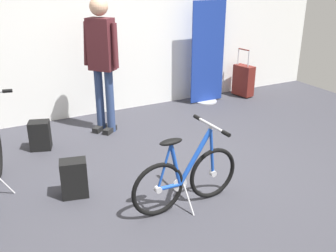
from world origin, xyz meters
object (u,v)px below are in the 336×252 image
at_px(folding_bike_foreground, 186,177).
at_px(rolling_suitcase, 243,80).
at_px(floor_banner_stand, 208,59).
at_px(visitor_near_wall, 102,57).
at_px(backpack_on_floor, 40,135).
at_px(handbag_on_floor, 74,178).

distance_m(folding_bike_foreground, rolling_suitcase, 3.58).
height_order(floor_banner_stand, folding_bike_foreground, floor_banner_stand).
distance_m(visitor_near_wall, rolling_suitcase, 2.77).
bearing_deg(visitor_near_wall, backpack_on_floor, -167.79).
xyz_separation_m(floor_banner_stand, visitor_near_wall, (-1.90, -0.42, 0.29)).
height_order(visitor_near_wall, rolling_suitcase, visitor_near_wall).
bearing_deg(handbag_on_floor, rolling_suitcase, 28.12).
bearing_deg(folding_bike_foreground, visitor_near_wall, 91.76).
relative_size(floor_banner_stand, handbag_on_floor, 4.30).
bearing_deg(visitor_near_wall, folding_bike_foreground, -88.24).
relative_size(floor_banner_stand, backpack_on_floor, 4.54).
bearing_deg(folding_bike_foreground, backpack_on_floor, 117.19).
relative_size(folding_bike_foreground, rolling_suitcase, 1.33).
xyz_separation_m(floor_banner_stand, handbag_on_floor, (-2.71, -1.86, -0.54)).
bearing_deg(visitor_near_wall, rolling_suitcase, 8.66).
bearing_deg(backpack_on_floor, floor_banner_stand, 12.39).
distance_m(folding_bike_foreground, visitor_near_wall, 2.21).
bearing_deg(folding_bike_foreground, handbag_on_floor, 143.61).
bearing_deg(folding_bike_foreground, rolling_suitcase, 43.98).
xyz_separation_m(visitor_near_wall, rolling_suitcase, (2.64, 0.40, -0.74)).
distance_m(floor_banner_stand, backpack_on_floor, 2.92).
relative_size(visitor_near_wall, backpack_on_floor, 4.88).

